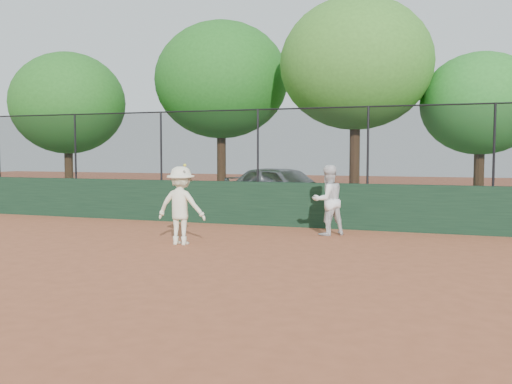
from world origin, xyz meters
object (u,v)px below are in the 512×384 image
(tree_0, at_px, (67,103))
(tree_1, at_px, (221,80))
(parked_car, at_px, (283,188))
(tree_2, at_px, (356,64))
(player_main, at_px, (181,206))
(tree_3, at_px, (481,104))
(player_second, at_px, (328,200))

(tree_0, height_order, tree_1, tree_1)
(parked_car, height_order, tree_2, tree_2)
(tree_1, distance_m, tree_2, 5.78)
(player_main, relative_size, tree_1, 0.25)
(tree_1, relative_size, tree_3, 1.34)
(tree_2, bearing_deg, tree_0, -179.05)
(player_second, bearing_deg, tree_3, -159.29)
(parked_car, distance_m, player_main, 7.46)
(player_second, bearing_deg, parked_car, -105.05)
(parked_car, bearing_deg, player_main, -156.14)
(player_second, xyz_separation_m, tree_3, (3.62, 7.36, 2.80))
(tree_1, bearing_deg, player_second, -51.68)
(tree_0, relative_size, tree_3, 1.13)
(player_main, bearing_deg, tree_3, 57.14)
(player_main, distance_m, tree_1, 11.42)
(tree_2, height_order, tree_3, tree_2)
(tree_1, bearing_deg, tree_3, -1.94)
(player_second, relative_size, tree_1, 0.24)
(tree_0, xyz_separation_m, tree_2, (11.86, 0.20, 1.03))
(parked_car, bearing_deg, tree_3, -45.28)
(tree_3, bearing_deg, parked_car, -159.50)
(player_main, bearing_deg, tree_2, 75.64)
(player_second, distance_m, tree_3, 8.67)
(player_main, relative_size, tree_3, 0.33)
(player_second, bearing_deg, tree_1, -94.76)
(parked_car, distance_m, player_second, 5.68)
(parked_car, distance_m, tree_0, 10.24)
(tree_1, distance_m, tree_3, 9.78)
(parked_car, height_order, player_main, player_main)
(parked_car, bearing_deg, tree_0, 107.45)
(parked_car, height_order, player_second, player_second)
(tree_3, bearing_deg, player_second, -116.21)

